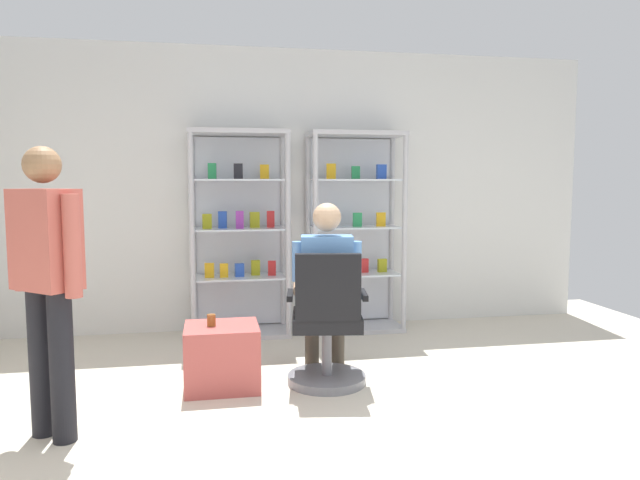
% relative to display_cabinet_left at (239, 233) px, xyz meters
% --- Properties ---
extents(ground_plane, '(7.20, 7.20, 0.00)m').
position_rel_display_cabinet_left_xyz_m(ground_plane, '(0.55, -2.76, -0.96)').
color(ground_plane, beige).
extents(back_wall, '(6.00, 0.10, 2.70)m').
position_rel_display_cabinet_left_xyz_m(back_wall, '(0.55, 0.24, 0.39)').
color(back_wall, silver).
rests_on(back_wall, ground).
extents(display_cabinet_left, '(0.90, 0.45, 1.90)m').
position_rel_display_cabinet_left_xyz_m(display_cabinet_left, '(0.00, 0.00, 0.00)').
color(display_cabinet_left, '#B7B7BC').
rests_on(display_cabinet_left, ground).
extents(display_cabinet_right, '(0.90, 0.45, 1.90)m').
position_rel_display_cabinet_left_xyz_m(display_cabinet_right, '(1.10, 0.00, 0.00)').
color(display_cabinet_right, '#B7B7BC').
rests_on(display_cabinet_right, ground).
extents(office_chair, '(0.60, 0.56, 0.96)m').
position_rel_display_cabinet_left_xyz_m(office_chair, '(0.53, -1.55, -0.57)').
color(office_chair, slate).
rests_on(office_chair, ground).
extents(seated_shopkeeper, '(0.53, 0.60, 1.29)m').
position_rel_display_cabinet_left_xyz_m(seated_shopkeeper, '(0.55, -1.39, -0.25)').
color(seated_shopkeeper, '#3F382D').
rests_on(seated_shopkeeper, ground).
extents(storage_crate, '(0.51, 0.45, 0.44)m').
position_rel_display_cabinet_left_xyz_m(storage_crate, '(-0.20, -1.45, -0.74)').
color(storage_crate, '#B24C47').
rests_on(storage_crate, ground).
extents(tea_glass, '(0.06, 0.06, 0.08)m').
position_rel_display_cabinet_left_xyz_m(tea_glass, '(-0.27, -1.45, -0.48)').
color(tea_glass, brown).
rests_on(tea_glass, storage_crate).
extents(standing_customer, '(0.42, 0.40, 1.63)m').
position_rel_display_cabinet_left_xyz_m(standing_customer, '(-1.15, -2.10, -0.03)').
color(standing_customer, black).
rests_on(standing_customer, ground).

